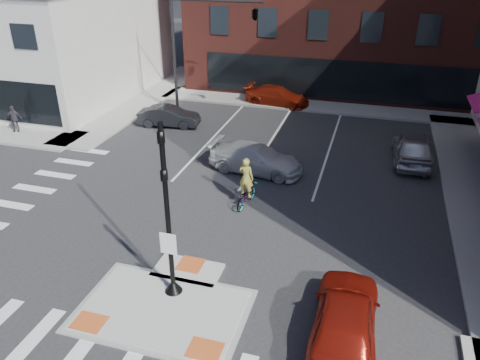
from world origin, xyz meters
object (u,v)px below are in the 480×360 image
(bg_car_silver, at_px, (413,147))
(cyclist, at_px, (246,190))
(bg_car_red, at_px, (277,96))
(white_pickup, at_px, (256,158))
(pedestrian_b, at_px, (14,119))
(bg_car_dark, at_px, (169,116))
(red_sedan, at_px, (345,318))

(bg_car_silver, height_order, cyclist, cyclist)
(bg_car_red, relative_size, cyclist, 2.02)
(white_pickup, xyz_separation_m, bg_car_silver, (7.72, 3.62, 0.11))
(bg_car_red, distance_m, pedestrian_b, 17.49)
(bg_car_red, bearing_deg, bg_car_dark, 144.73)
(red_sedan, relative_size, cyclist, 2.03)
(red_sedan, distance_m, bg_car_red, 22.56)
(bg_car_dark, relative_size, cyclist, 1.70)
(white_pickup, height_order, bg_car_dark, white_pickup)
(pedestrian_b, bearing_deg, cyclist, -40.17)
(bg_car_dark, bearing_deg, pedestrian_b, 106.96)
(bg_car_silver, bearing_deg, pedestrian_b, 4.45)
(white_pickup, height_order, bg_car_red, white_pickup)
(white_pickup, bearing_deg, bg_car_red, 13.61)
(bg_car_silver, bearing_deg, bg_car_red, -41.76)
(red_sedan, xyz_separation_m, pedestrian_b, (-21.02, 11.28, 0.17))
(red_sedan, xyz_separation_m, white_pickup, (-5.46, 10.38, -0.09))
(white_pickup, relative_size, bg_car_red, 1.05)
(white_pickup, height_order, bg_car_silver, bg_car_silver)
(red_sedan, relative_size, pedestrian_b, 2.88)
(bg_car_red, bearing_deg, white_pickup, -165.81)
(bg_car_dark, height_order, cyclist, cyclist)
(bg_car_dark, height_order, bg_car_silver, bg_car_silver)
(red_sedan, height_order, white_pickup, red_sedan)
(bg_car_silver, xyz_separation_m, bg_car_red, (-9.09, 7.50, -0.14))
(white_pickup, distance_m, cyclist, 3.57)
(bg_car_red, xyz_separation_m, cyclist, (1.86, -14.66, 0.10))
(bg_car_red, xyz_separation_m, pedestrian_b, (-14.19, -10.22, 0.29))
(bg_car_red, bearing_deg, red_sedan, -155.19)
(bg_car_dark, height_order, bg_car_red, bg_car_red)
(white_pickup, relative_size, bg_car_dark, 1.25)
(bg_car_dark, xyz_separation_m, bg_car_red, (5.71, 6.24, 0.03))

